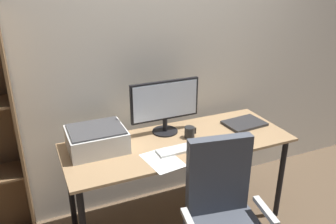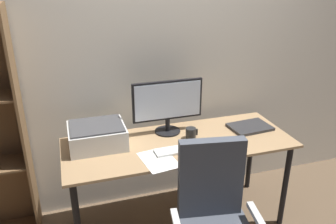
# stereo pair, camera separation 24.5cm
# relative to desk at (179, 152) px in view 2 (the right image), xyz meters

# --- Properties ---
(ground_plane) EXTENTS (12.00, 12.00, 0.00)m
(ground_plane) POSITION_rel_desk_xyz_m (0.00, 0.00, -0.66)
(ground_plane) COLOR brown
(back_wall) EXTENTS (6.40, 0.10, 2.60)m
(back_wall) POSITION_rel_desk_xyz_m (0.00, 0.50, 0.64)
(back_wall) COLOR silver
(back_wall) RESTS_ON ground
(desk) EXTENTS (1.70, 0.65, 0.74)m
(desk) POSITION_rel_desk_xyz_m (0.00, 0.00, 0.00)
(desk) COLOR tan
(desk) RESTS_ON ground
(monitor) EXTENTS (0.55, 0.20, 0.42)m
(monitor) POSITION_rel_desk_xyz_m (-0.03, 0.18, 0.33)
(monitor) COLOR black
(monitor) RESTS_ON desk
(keyboard) EXTENTS (0.29, 0.12, 0.02)m
(keyboard) POSITION_rel_desk_xyz_m (-0.08, -0.13, 0.09)
(keyboard) COLOR silver
(keyboard) RESTS_ON desk
(mouse) EXTENTS (0.07, 0.10, 0.03)m
(mouse) POSITION_rel_desk_xyz_m (0.14, -0.14, 0.10)
(mouse) COLOR black
(mouse) RESTS_ON desk
(coffee_mug) EXTENTS (0.09, 0.08, 0.09)m
(coffee_mug) POSITION_rel_desk_xyz_m (0.10, 0.02, 0.13)
(coffee_mug) COLOR black
(coffee_mug) RESTS_ON desk
(laptop) EXTENTS (0.34, 0.26, 0.02)m
(laptop) POSITION_rel_desk_xyz_m (0.62, 0.05, 0.10)
(laptop) COLOR #2D2D30
(laptop) RESTS_ON desk
(printer) EXTENTS (0.40, 0.34, 0.16)m
(printer) POSITION_rel_desk_xyz_m (-0.58, 0.13, 0.16)
(printer) COLOR silver
(printer) RESTS_ON desk
(paper_sheet) EXTENTS (0.25, 0.32, 0.00)m
(paper_sheet) POSITION_rel_desk_xyz_m (-0.22, -0.21, 0.09)
(paper_sheet) COLOR white
(paper_sheet) RESTS_ON desk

